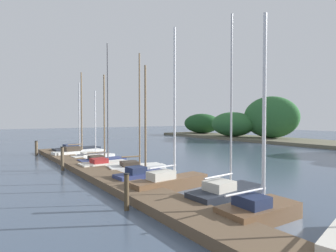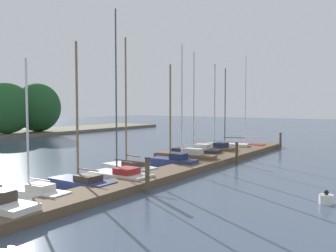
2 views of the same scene
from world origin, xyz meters
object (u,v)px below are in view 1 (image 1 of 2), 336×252
at_px(sailboat_4, 106,164).
at_px(mooring_piling_1, 62,159).
at_px(sailboat_0, 78,149).
at_px(mooring_piling_2, 127,192).
at_px(sailboat_1, 80,152).
at_px(sailboat_2, 94,156).
at_px(sailboat_6, 143,175).
at_px(sailboat_9, 261,207).
at_px(sailboat_3, 103,159).
at_px(sailboat_7, 171,180).
at_px(mooring_piling_0, 36,148).
at_px(sailboat_8, 228,192).
at_px(sailboat_5, 137,166).

relative_size(sailboat_4, mooring_piling_1, 5.40).
relative_size(sailboat_0, mooring_piling_2, 5.02).
bearing_deg(mooring_piling_2, sailboat_1, 169.15).
bearing_deg(sailboat_2, sailboat_6, -98.97).
bearing_deg(sailboat_0, sailboat_9, -97.07).
relative_size(sailboat_3, mooring_piling_2, 4.82).
height_order(sailboat_1, mooring_piling_1, sailboat_1).
distance_m(sailboat_3, sailboat_7, 8.62).
height_order(sailboat_6, mooring_piling_0, sailboat_6).
height_order(sailboat_2, sailboat_7, sailboat_7).
relative_size(sailboat_7, sailboat_8, 1.01).
bearing_deg(sailboat_9, sailboat_4, 96.18).
relative_size(sailboat_7, mooring_piling_2, 5.60).
bearing_deg(sailboat_3, sailboat_8, -86.64).
distance_m(sailboat_3, sailboat_4, 2.02).
height_order(sailboat_3, sailboat_9, sailboat_9).
distance_m(sailboat_1, sailboat_3, 4.54).
bearing_deg(sailboat_6, mooring_piling_1, 111.73).
bearing_deg(mooring_piling_0, sailboat_2, 30.44).
bearing_deg(sailboat_1, sailboat_2, -84.46).
xyz_separation_m(sailboat_0, sailboat_5, (11.46, 0.23, -0.03)).
distance_m(sailboat_1, sailboat_2, 2.23).
height_order(sailboat_3, mooring_piling_1, sailboat_3).
bearing_deg(sailboat_2, sailboat_3, -99.55).
relative_size(mooring_piling_0, mooring_piling_1, 0.85).
bearing_deg(mooring_piling_2, mooring_piling_0, -179.86).
bearing_deg(sailboat_2, sailboat_7, -96.29).
xyz_separation_m(sailboat_4, mooring_piling_0, (-9.86, -2.55, 0.31)).
height_order(sailboat_6, mooring_piling_2, sailboat_6).
relative_size(sailboat_1, sailboat_5, 0.99).
distance_m(sailboat_5, sailboat_8, 7.40).
xyz_separation_m(sailboat_2, sailboat_5, (6.34, 0.48, 0.04)).
height_order(sailboat_8, sailboat_9, sailboat_8).
xyz_separation_m(sailboat_9, mooring_piling_1, (-12.44, -3.12, 0.33)).
bearing_deg(mooring_piling_2, sailboat_4, 162.77).
relative_size(sailboat_4, sailboat_5, 1.12).
bearing_deg(mooring_piling_1, sailboat_8, 19.61).
relative_size(sailboat_3, sailboat_5, 0.88).
height_order(sailboat_0, sailboat_7, sailboat_7).
bearing_deg(sailboat_9, sailboat_6, 97.55).
height_order(sailboat_1, mooring_piling_2, sailboat_1).
bearing_deg(sailboat_2, sailboat_0, 82.21).
distance_m(sailboat_1, sailboat_7, 13.15).
distance_m(sailboat_4, sailboat_6, 4.73).
height_order(sailboat_4, mooring_piling_0, sailboat_4).
bearing_deg(sailboat_1, sailboat_9, -94.80).
xyz_separation_m(sailboat_7, sailboat_9, (4.74, 0.16, -0.01)).
distance_m(sailboat_3, sailboat_5, 4.05).
height_order(sailboat_8, mooring_piling_1, sailboat_8).
height_order(sailboat_4, sailboat_6, sailboat_4).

